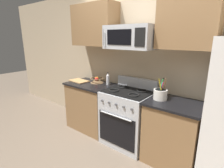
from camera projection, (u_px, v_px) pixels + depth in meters
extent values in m
plane|color=#6B5B4C|center=(100.00, 164.00, 2.51)|extent=(16.00, 16.00, 0.00)
cube|color=tan|center=(141.00, 65.00, 2.97)|extent=(8.00, 0.10, 2.60)
cube|color=olive|center=(91.00, 107.00, 3.42)|extent=(0.87, 0.57, 0.88)
cube|color=black|center=(90.00, 84.00, 3.30)|extent=(0.91, 0.61, 0.03)
cube|color=#B2B5BA|center=(127.00, 118.00, 2.91)|extent=(0.76, 0.61, 0.91)
cube|color=black|center=(116.00, 130.00, 2.70)|extent=(0.67, 0.01, 0.51)
cylinder|color=#B2B5BA|center=(115.00, 116.00, 2.61)|extent=(0.57, 0.02, 0.02)
cube|color=black|center=(128.00, 92.00, 2.79)|extent=(0.73, 0.55, 0.02)
cube|color=#B2B5BA|center=(137.00, 83.00, 2.97)|extent=(0.76, 0.06, 0.18)
torus|color=black|center=(114.00, 90.00, 2.80)|extent=(0.17, 0.17, 0.02)
torus|color=black|center=(134.00, 95.00, 2.58)|extent=(0.17, 0.17, 0.02)
torus|color=black|center=(123.00, 87.00, 2.99)|extent=(0.17, 0.17, 0.02)
torus|color=black|center=(142.00, 91.00, 2.77)|extent=(0.17, 0.17, 0.02)
cylinder|color=#4C4C51|center=(102.00, 101.00, 2.74)|extent=(0.04, 0.02, 0.04)
cylinder|color=#4C4C51|center=(109.00, 103.00, 2.66)|extent=(0.04, 0.02, 0.04)
cylinder|color=#4C4C51|center=(116.00, 105.00, 2.58)|extent=(0.04, 0.02, 0.04)
cylinder|color=#4C4C51|center=(124.00, 107.00, 2.50)|extent=(0.04, 0.02, 0.04)
cylinder|color=#4C4C51|center=(132.00, 109.00, 2.42)|extent=(0.04, 0.02, 0.04)
cube|color=olive|center=(172.00, 134.00, 2.46)|extent=(0.70, 0.57, 0.88)
cube|color=black|center=(175.00, 104.00, 2.34)|extent=(0.74, 0.61, 0.03)
cube|color=#B2B5BA|center=(130.00, 37.00, 2.59)|extent=(0.76, 0.40, 0.35)
cube|color=black|center=(119.00, 37.00, 2.48)|extent=(0.42, 0.01, 0.21)
cube|color=black|center=(140.00, 37.00, 2.27)|extent=(0.15, 0.01, 0.24)
cylinder|color=#B2B5BA|center=(103.00, 37.00, 2.62)|extent=(0.02, 0.02, 0.24)
cube|color=olive|center=(95.00, 25.00, 3.14)|extent=(0.90, 0.34, 0.72)
cube|color=olive|center=(188.00, 20.00, 2.17)|extent=(0.73, 0.34, 0.72)
cylinder|color=white|center=(160.00, 94.00, 2.44)|extent=(0.19, 0.19, 0.14)
cylinder|color=black|center=(160.00, 94.00, 2.44)|extent=(0.15, 0.15, 0.12)
cylinder|color=red|center=(161.00, 90.00, 2.43)|extent=(0.07, 0.04, 0.22)
cylinder|color=olive|center=(164.00, 88.00, 2.42)|extent=(0.05, 0.05, 0.28)
cylinder|color=yellow|center=(161.00, 88.00, 2.40)|extent=(0.08, 0.04, 0.27)
cylinder|color=blue|center=(161.00, 90.00, 2.43)|extent=(0.06, 0.03, 0.22)
cylinder|color=black|center=(161.00, 87.00, 2.45)|extent=(0.07, 0.04, 0.28)
cylinder|color=green|center=(161.00, 88.00, 2.44)|extent=(0.05, 0.04, 0.26)
cone|color=brown|center=(97.00, 81.00, 3.35)|extent=(0.25, 0.25, 0.08)
torus|color=brown|center=(97.00, 79.00, 3.34)|extent=(0.26, 0.26, 0.02)
sphere|color=red|center=(97.00, 79.00, 3.32)|extent=(0.07, 0.07, 0.07)
sphere|color=orange|center=(97.00, 79.00, 3.35)|extent=(0.08, 0.08, 0.08)
cube|color=tan|center=(79.00, 81.00, 3.47)|extent=(0.40, 0.27, 0.02)
cylinder|color=silver|center=(108.00, 80.00, 3.19)|extent=(0.06, 0.06, 0.17)
cone|color=silver|center=(108.00, 74.00, 3.16)|extent=(0.05, 0.05, 0.05)
cylinder|color=black|center=(108.00, 73.00, 3.15)|extent=(0.02, 0.02, 0.01)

